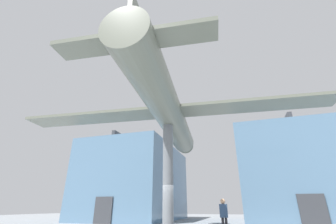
% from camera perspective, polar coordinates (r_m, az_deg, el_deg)
% --- Properties ---
extents(glass_pavilion_left, '(9.50, 13.87, 8.96)m').
position_cam_1_polar(glass_pavilion_left, '(29.39, -7.95, -17.34)').
color(glass_pavilion_left, slate).
rests_on(glass_pavilion_left, ground_plane).
extents(glass_pavilion_right, '(9.50, 13.87, 8.96)m').
position_cam_1_polar(glass_pavilion_right, '(27.10, 28.10, -14.52)').
color(glass_pavilion_right, slate).
rests_on(glass_pavilion_right, ground_plane).
extents(support_pylon_central, '(0.59, 0.59, 5.96)m').
position_cam_1_polar(support_pylon_central, '(12.94, -0.00, -16.02)').
color(support_pylon_central, slate).
rests_on(support_pylon_central, ground_plane).
extents(suspended_airplane, '(19.08, 16.18, 2.87)m').
position_cam_1_polar(suspended_airplane, '(14.13, 0.16, -0.27)').
color(suspended_airplane, slate).
rests_on(suspended_airplane, support_pylon_central).
extents(visitor_person, '(0.42, 0.28, 1.84)m').
position_cam_1_polar(visitor_person, '(13.76, 13.99, -23.77)').
color(visitor_person, '#232328').
rests_on(visitor_person, ground_plane).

